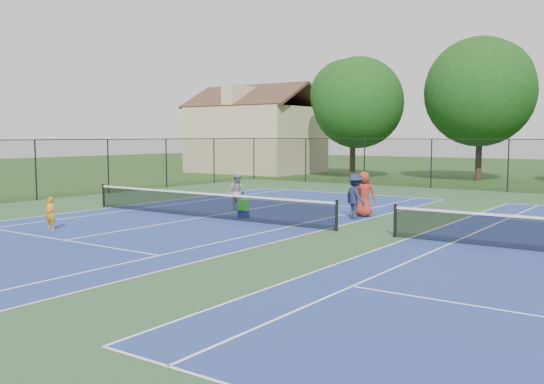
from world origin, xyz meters
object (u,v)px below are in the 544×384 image
Objects in this scene: tree_back_a at (353,98)px; clapboard_house at (256,137)px; child_player at (50,213)px; tree_back_b at (481,87)px; bystander_c at (364,194)px; instructor at (237,192)px; bystander_b at (355,197)px; ball_hopper at (243,205)px; ball_crate at (243,214)px.

tree_back_a reaches higher than clapboard_house.
child_player is (3.84, -29.36, -5.47)m from tree_back_a.
tree_back_b is 19.35m from clapboard_house.
tree_back_a is at bearing -78.49° from bystander_c.
instructor is (15.69, -22.45, -2.30)m from clapboard_house.
bystander_c reaches higher than bystander_b.
bystander_b reaches higher than ball_hopper.
child_player is at bearing 81.49° from instructor.
bystander_b is (2.10, -23.01, -5.72)m from tree_back_b.
tree_back_a is 24.32m from bystander_b.
bystander_b is 0.85m from bystander_c.
tree_back_a is 24.98m from ball_hopper.
clapboard_house is 30.57m from bystander_b.
child_player is at bearing -99.35° from tree_back_b.
bystander_b is at bearing -46.20° from clapboard_house.
tree_back_a is 0.85× the size of clapboard_house.
ball_crate is (-3.66, -3.06, -0.74)m from bystander_c.
ball_crate is (-3.72, -2.21, -0.72)m from bystander_b.
tree_back_b is 32.35m from child_player.
child_player is 0.65× the size of bystander_b.
bystander_c is at bearing 39.86° from ball_hopper.
tree_back_b is 5.59× the size of bystander_c.
bystander_b is (21.10, -22.01, -2.21)m from clapboard_house.
bystander_c is at bearing 39.86° from ball_crate.
instructor is at bearing 133.91° from ball_hopper.
clapboard_house is at bearing 125.67° from ball_crate.
ball_crate is at bearing -93.67° from tree_back_b.
clapboard_house is at bearing -14.99° from bystander_b.
child_player is 0.63× the size of bystander_c.
tree_back_b is at bearing 86.33° from ball_crate.
tree_back_b reaches higher than ball_crate.
ball_hopper is at bearing -93.67° from tree_back_b.
ball_hopper is at bearing 138.56° from instructor.
bystander_c is at bearing -61.28° from tree_back_a.
clapboard_house reaches higher than bystander_b.
tree_back_a is at bearing 107.64° from ball_crate.
bystander_c is at bearing -54.78° from bystander_b.
ball_crate is at bearing 61.86° from bystander_b.
instructor is at bearing 68.63° from child_player.
bystander_c is 4.40× the size of ball_hopper.
bystander_b is at bearing -170.67° from instructor.
ball_hopper is (-3.72, -2.21, -0.37)m from bystander_b.
instructor is 2.46m from ball_hopper.
instructor is 0.88× the size of bystander_c.
clapboard_house is 9.51× the size of child_player.
clapboard_house is at bearing -176.99° from tree_back_b.
child_player is at bearing -82.55° from tree_back_a.
child_player is 7.09m from ball_hopper.
ball_hopper is (1.70, -1.76, -0.28)m from instructor.
bystander_b is at bearing 40.76° from child_player.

